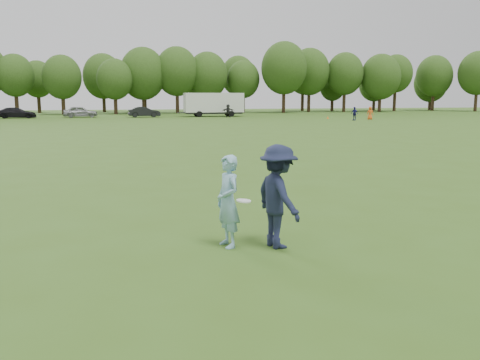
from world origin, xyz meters
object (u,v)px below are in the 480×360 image
(player_far_b, at_px, (354,114))
(car_f, at_px, (144,112))
(player_far_c, at_px, (370,113))
(cargo_trailer, at_px, (214,103))
(car_d, at_px, (17,113))
(field_cone, at_px, (328,118))
(defender, at_px, (278,196))
(car_e, at_px, (80,112))
(player_far_d, at_px, (228,111))
(thrower, at_px, (228,201))

(player_far_b, distance_m, car_f, 27.32)
(player_far_c, relative_size, cargo_trailer, 0.17)
(car_f, bearing_deg, car_d, 83.70)
(car_d, bearing_deg, field_cone, -108.49)
(defender, bearing_deg, car_f, -13.49)
(car_e, relative_size, field_cone, 14.50)
(player_far_b, bearing_deg, car_e, -145.15)
(field_cone, bearing_deg, cargo_trailer, 140.58)
(player_far_b, xyz_separation_m, car_e, (-31.17, 15.90, -0.04))
(player_far_c, height_order, car_f, player_far_c)
(player_far_d, relative_size, car_d, 0.37)
(car_e, bearing_deg, car_d, 88.65)
(defender, bearing_deg, car_e, -5.86)
(field_cone, bearing_deg, player_far_c, -45.25)
(player_far_c, relative_size, car_d, 0.34)
(player_far_d, height_order, cargo_trailer, cargo_trailer)
(thrower, relative_size, player_far_d, 1.00)
(defender, height_order, player_far_d, defender)
(car_d, relative_size, car_e, 1.07)
(defender, xyz_separation_m, player_far_c, (26.68, 46.25, -0.18))
(defender, height_order, car_d, defender)
(player_far_c, bearing_deg, car_f, 7.72)
(player_far_b, xyz_separation_m, car_d, (-38.87, 15.57, -0.10))
(player_far_d, xyz_separation_m, cargo_trailer, (-1.39, 2.83, 0.92))
(car_e, distance_m, car_f, 8.24)
(defender, relative_size, player_far_b, 1.23)
(car_f, bearing_deg, field_cone, -117.93)
(car_f, distance_m, cargo_trailer, 9.46)
(player_far_d, height_order, car_e, player_far_d)
(thrower, xyz_separation_m, cargo_trailer, (11.45, 59.95, 0.92))
(player_far_d, bearing_deg, player_far_b, -43.94)
(car_f, relative_size, cargo_trailer, 0.46)
(car_d, height_order, car_e, car_e)
(player_far_b, relative_size, car_f, 0.37)
(cargo_trailer, bearing_deg, player_far_b, -47.56)
(thrower, relative_size, car_e, 0.40)
(player_far_d, bearing_deg, car_f, 166.78)
(player_far_c, height_order, car_d, player_far_c)
(defender, relative_size, car_f, 0.46)
(player_far_d, xyz_separation_m, field_cone, (11.00, -7.36, -0.71))
(player_far_c, bearing_deg, cargo_trailer, -4.77)
(thrower, height_order, cargo_trailer, cargo_trailer)
(car_d, bearing_deg, defender, -168.81)
(player_far_c, relative_size, car_f, 0.37)
(defender, height_order, player_far_b, defender)
(defender, relative_size, car_d, 0.41)
(player_far_c, bearing_deg, thrower, 95.16)
(thrower, distance_m, car_f, 59.82)
(defender, bearing_deg, thrower, 62.10)
(player_far_d, bearing_deg, cargo_trailer, 116.81)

